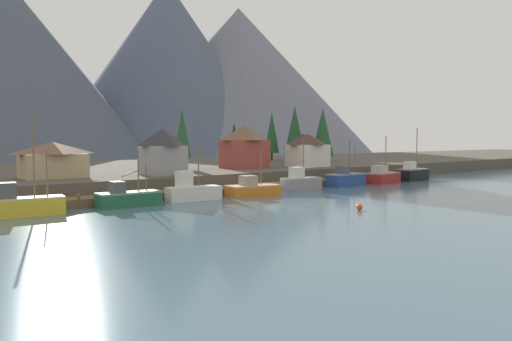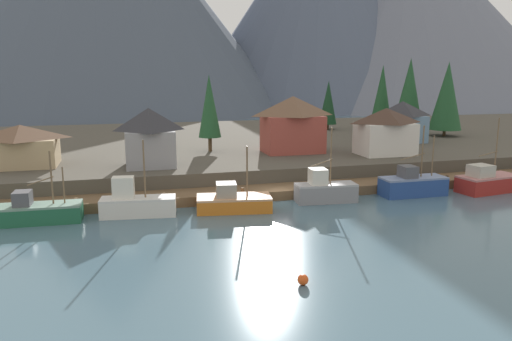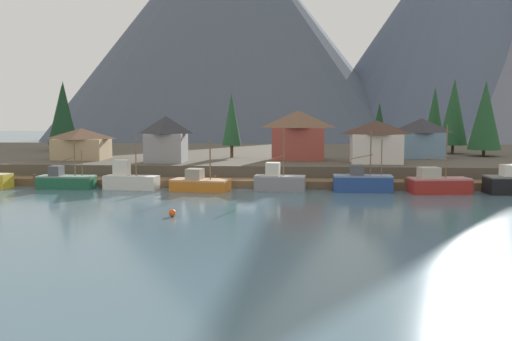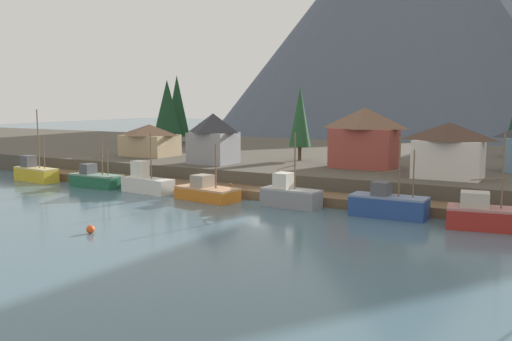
# 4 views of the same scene
# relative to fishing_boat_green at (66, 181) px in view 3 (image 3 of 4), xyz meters

# --- Properties ---
(ground_plane) EXTENTS (400.00, 400.00, 1.00)m
(ground_plane) POSITION_rel_fishing_boat_green_xyz_m (23.05, 21.54, -1.48)
(ground_plane) COLOR #476675
(dock) EXTENTS (80.00, 4.00, 1.60)m
(dock) POSITION_rel_fishing_boat_green_xyz_m (23.05, 3.53, -0.48)
(dock) COLOR brown
(dock) RESTS_ON ground_plane
(shoreline_bank) EXTENTS (400.00, 56.00, 2.50)m
(shoreline_bank) POSITION_rel_fishing_boat_green_xyz_m (23.05, 33.54, 0.27)
(shoreline_bank) COLOR #4C473D
(shoreline_bank) RESTS_ON ground_plane
(mountain_west_peak) EXTENTS (132.06, 132.06, 84.41)m
(mountain_west_peak) POSITION_rel_fishing_boat_green_xyz_m (2.14, 142.34, 41.23)
(mountain_west_peak) COLOR #475160
(mountain_west_peak) RESTS_ON ground_plane
(mountain_central_peak) EXTENTS (106.14, 106.14, 78.71)m
(mountain_central_peak) POSITION_rel_fishing_boat_green_xyz_m (84.63, 144.94, 38.37)
(mountain_central_peak) COLOR #4C566B
(mountain_central_peak) RESTS_ON ground_plane
(fishing_boat_green) EXTENTS (7.19, 2.84, 6.40)m
(fishing_boat_green) POSITION_rel_fishing_boat_green_xyz_m (0.00, 0.00, 0.00)
(fishing_boat_green) COLOR #1E5B3D
(fishing_boat_green) RESTS_ON ground_plane
(fishing_boat_white) EXTENTS (7.07, 3.13, 7.10)m
(fishing_boat_white) POSITION_rel_fishing_boat_green_xyz_m (8.45, -0.12, 0.19)
(fishing_boat_white) COLOR silver
(fishing_boat_white) RESTS_ON ground_plane
(fishing_boat_orange) EXTENTS (7.50, 4.23, 6.26)m
(fishing_boat_orange) POSITION_rel_fishing_boat_green_xyz_m (17.50, -0.74, -0.07)
(fishing_boat_orange) COLOR #CC6B1E
(fishing_boat_orange) RESTS_ON ground_plane
(fishing_boat_grey) EXTENTS (6.38, 2.82, 7.71)m
(fishing_boat_grey) POSITION_rel_fishing_boat_green_xyz_m (27.31, 0.03, 0.26)
(fishing_boat_grey) COLOR gray
(fishing_boat_grey) RESTS_ON ground_plane
(fishing_boat_blue) EXTENTS (7.11, 2.66, 7.56)m
(fishing_boat_blue) POSITION_rel_fishing_boat_green_xyz_m (37.55, 0.08, 0.20)
(fishing_boat_blue) COLOR navy
(fishing_boat_blue) RESTS_ON ground_plane
(fishing_boat_red) EXTENTS (7.47, 4.04, 8.25)m
(fishing_boat_red) POSITION_rel_fishing_boat_green_xyz_m (46.50, -0.67, 0.17)
(fishing_boat_red) COLOR maroon
(fishing_boat_red) RESTS_ON ground_plane
(house_grey) EXTENTS (5.73, 5.31, 6.69)m
(house_grey) POSITION_rel_fishing_boat_green_xyz_m (10.46, 11.20, 4.94)
(house_grey) COLOR gray
(house_grey) RESTS_ON shoreline_bank
(house_red) EXTENTS (8.12, 5.35, 7.51)m
(house_red) POSITION_rel_fishing_boat_green_xyz_m (29.53, 16.57, 5.36)
(house_red) COLOR #9E4238
(house_red) RESTS_ON shoreline_bank
(house_white) EXTENTS (7.35, 5.13, 6.07)m
(house_white) POSITION_rel_fishing_boat_green_xyz_m (40.65, 11.78, 4.62)
(house_white) COLOR silver
(house_white) RESTS_ON shoreline_bank
(house_blue) EXTENTS (7.12, 4.66, 6.28)m
(house_blue) POSITION_rel_fishing_boat_green_xyz_m (48.86, 21.40, 4.73)
(house_blue) COLOR #6689A8
(house_blue) RESTS_ON shoreline_bank
(house_tan) EXTENTS (8.04, 6.10, 4.78)m
(house_tan) POSITION_rel_fishing_boat_green_xyz_m (-3.69, 15.05, 3.96)
(house_tan) COLOR tan
(house_tan) RESTS_ON shoreline_bank
(conifer_near_left) EXTENTS (3.05, 3.05, 10.34)m
(conifer_near_left) POSITION_rel_fishing_boat_green_xyz_m (18.96, 20.22, 7.64)
(conifer_near_left) COLOR #4C3823
(conifer_near_left) RESTS_ON shoreline_bank
(conifer_near_right) EXTENTS (3.27, 3.27, 9.07)m
(conifer_near_right) POSITION_rel_fishing_boat_green_xyz_m (44.81, 40.37, 6.56)
(conifer_near_right) COLOR #4C3823
(conifer_near_right) RESTS_ON shoreline_bank
(conifer_mid_left) EXTENTS (5.32, 5.32, 12.34)m
(conifer_mid_left) POSITION_rel_fishing_boat_green_xyz_m (60.02, 26.25, 8.24)
(conifer_mid_left) COLOR #4C3823
(conifer_mid_left) RESTS_ON shoreline_bank
(conifer_mid_right) EXTENTS (4.74, 4.74, 13.28)m
(conifer_mid_right) POSITION_rel_fishing_boat_green_xyz_m (-16.37, 38.62, 8.82)
(conifer_mid_right) COLOR #4C3823
(conifer_mid_right) RESTS_ON shoreline_bank
(conifer_back_left) EXTENTS (5.55, 5.55, 12.17)m
(conifer_back_left) POSITION_rel_fishing_boat_green_xyz_m (-14.05, 32.58, 8.25)
(conifer_back_left) COLOR #4C3823
(conifer_back_left) RESTS_ON shoreline_bank
(conifer_back_right) EXTENTS (3.68, 3.68, 11.93)m
(conifer_back_right) POSITION_rel_fishing_boat_green_xyz_m (54.57, 38.07, 8.34)
(conifer_back_right) COLOR #4C3823
(conifer_back_right) RESTS_ON shoreline_bank
(conifer_centre) EXTENTS (4.88, 4.88, 13.05)m
(conifer_centre) POSITION_rel_fishing_boat_green_xyz_m (56.46, 31.93, 8.81)
(conifer_centre) COLOR #4C3823
(conifer_centre) RESTS_ON shoreline_bank
(channel_buoy) EXTENTS (0.70, 0.70, 0.70)m
(channel_buoy) POSITION_rel_fishing_boat_green_xyz_m (18.07, -18.51, -0.63)
(channel_buoy) COLOR #E04C19
(channel_buoy) RESTS_ON ground_plane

